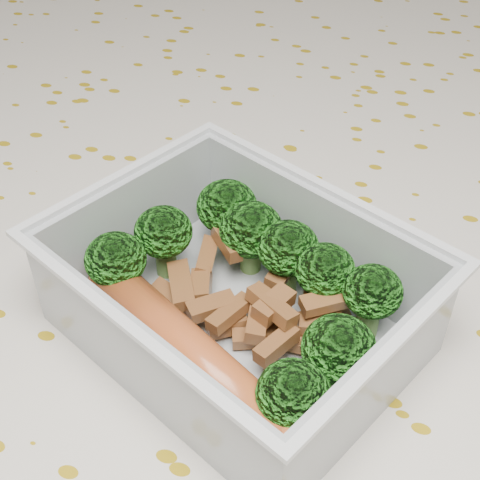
% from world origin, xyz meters
% --- Properties ---
extents(dining_table, '(1.40, 0.90, 0.75)m').
position_xyz_m(dining_table, '(0.00, 0.00, 0.67)').
color(dining_table, brown).
rests_on(dining_table, ground).
extents(tablecloth, '(1.46, 0.96, 0.19)m').
position_xyz_m(tablecloth, '(0.00, 0.00, 0.72)').
color(tablecloth, beige).
rests_on(tablecloth, dining_table).
extents(lunch_container, '(0.21, 0.19, 0.06)m').
position_xyz_m(lunch_container, '(0.02, -0.05, 0.78)').
color(lunch_container, silver).
rests_on(lunch_container, tablecloth).
extents(broccoli_florets, '(0.16, 0.14, 0.04)m').
position_xyz_m(broccoli_florets, '(0.02, -0.03, 0.79)').
color(broccoli_florets, '#608C3F').
rests_on(broccoli_florets, lunch_container).
extents(meat_pile, '(0.11, 0.08, 0.03)m').
position_xyz_m(meat_pile, '(0.03, -0.04, 0.77)').
color(meat_pile, brown).
rests_on(meat_pile, lunch_container).
extents(sausage, '(0.14, 0.08, 0.02)m').
position_xyz_m(sausage, '(0.01, -0.08, 0.78)').
color(sausage, '#AE4D23').
rests_on(sausage, lunch_container).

